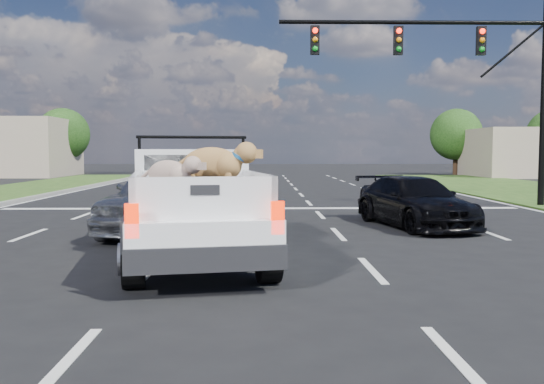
{
  "coord_description": "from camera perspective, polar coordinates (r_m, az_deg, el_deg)",
  "views": [
    {
      "loc": [
        -0.01,
        -8.98,
        1.88
      ],
      "look_at": [
        0.2,
        2.0,
        1.11
      ],
      "focal_mm": 38.0,
      "sensor_mm": 36.0,
      "label": 1
    }
  ],
  "objects": [
    {
      "name": "pickup_truck",
      "position": [
        10.36,
        -7.86,
        -0.84
      ],
      "size": [
        3.03,
        6.04,
        2.16
      ],
      "rotation": [
        0.0,
        0.0,
        0.17
      ],
      "color": "black",
      "rests_on": "ground"
    },
    {
      "name": "road_markings",
      "position": [
        15.66,
        -1.06,
        -2.86
      ],
      "size": [
        17.75,
        60.0,
        0.01
      ],
      "color": "silver",
      "rests_on": "ground"
    },
    {
      "name": "tree_far_d",
      "position": [
        49.66,
        17.79,
        5.44
      ],
      "size": [
        4.2,
        4.2,
        5.4
      ],
      "color": "#332114",
      "rests_on": "ground"
    },
    {
      "name": "black_coupe",
      "position": [
        14.88,
        13.95,
        -0.94
      ],
      "size": [
        2.65,
        4.59,
        1.25
      ],
      "primitive_type": "imported",
      "rotation": [
        0.0,
        0.0,
        0.22
      ],
      "color": "black",
      "rests_on": "ground"
    },
    {
      "name": "ground",
      "position": [
        9.18,
        -1.02,
        -7.8
      ],
      "size": [
        160.0,
        160.0,
        0.0
      ],
      "primitive_type": "plane",
      "color": "black",
      "rests_on": "ground"
    },
    {
      "name": "building_left",
      "position": [
        49.23,
        -25.13,
        4.0
      ],
      "size": [
        10.0,
        8.0,
        4.4
      ],
      "primitive_type": "cube",
      "color": "tan",
      "rests_on": "ground"
    },
    {
      "name": "silver_sedan",
      "position": [
        13.68,
        -10.31,
        -0.4
      ],
      "size": [
        2.83,
        5.22,
        1.68
      ],
      "primitive_type": "imported",
      "rotation": [
        0.0,
        0.0,
        -0.18
      ],
      "color": "#A5A7AC",
      "rests_on": "ground"
    },
    {
      "name": "tree_far_c",
      "position": [
        49.65,
        -19.99,
        5.39
      ],
      "size": [
        4.2,
        4.2,
        5.4
      ],
      "color": "#332114",
      "rests_on": "ground"
    },
    {
      "name": "traffic_signal",
      "position": [
        20.97,
        19.42,
        11.59
      ],
      "size": [
        9.11,
        0.31,
        7.0
      ],
      "color": "black",
      "rests_on": "ground"
    }
  ]
}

